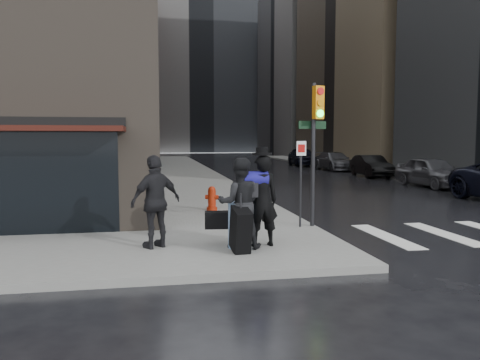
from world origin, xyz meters
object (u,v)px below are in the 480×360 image
object	(u,v)px
parked_car_1	(432,172)
traffic_light	(314,135)
parked_car_3	(335,161)
fire_hydrant	(212,200)
man_greycoat	(156,202)
man_jeans	(239,203)
parked_car_2	(371,166)
man_overcoat	(258,205)
parked_car_4	(302,157)

from	to	relation	value
parked_car_1	traffic_light	bearing A→B (deg)	-136.82
parked_car_3	fire_hydrant	bearing A→B (deg)	-122.49
man_greycoat	fire_hydrant	world-z (taller)	man_greycoat
parked_car_1	parked_car_3	distance (m)	12.80
man_jeans	fire_hydrant	size ratio (longest dim) A/B	2.45
parked_car_1	parked_car_2	xyz separation A→B (m)	(-0.16, 6.40, -0.08)
traffic_light	fire_hydrant	bearing A→B (deg)	110.80
man_overcoat	man_greycoat	distance (m)	2.12
traffic_light	parked_car_3	size ratio (longest dim) A/B	0.76
man_jeans	man_overcoat	bearing A→B (deg)	-174.57
parked_car_2	man_greycoat	bearing A→B (deg)	-122.75
man_jeans	parked_car_1	size ratio (longest dim) A/B	0.42
traffic_light	parked_car_4	distance (m)	30.51
parked_car_3	parked_car_4	distance (m)	6.43
fire_hydrant	parked_car_3	xyz separation A→B (m)	(11.89, 19.48, 0.21)
man_overcoat	parked_car_3	distance (m)	27.27
man_jeans	traffic_light	xyz separation A→B (m)	(2.31, 2.01, 1.43)
man_overcoat	parked_car_2	xyz separation A→B (m)	(11.43, 18.29, -0.35)
parked_car_2	parked_car_4	bearing A→B (deg)	96.18
traffic_light	parked_car_4	size ratio (longest dim) A/B	0.77
traffic_light	man_greycoat	bearing A→B (deg)	-171.64
traffic_light	parked_car_3	bearing A→B (deg)	52.65
man_overcoat	parked_car_2	world-z (taller)	man_overcoat
parked_car_3	parked_car_4	size ratio (longest dim) A/B	1.00
traffic_light	parked_car_2	distance (m)	18.94
man_greycoat	traffic_light	size ratio (longest dim) A/B	0.53
man_jeans	parked_car_3	world-z (taller)	man_jeans
man_overcoat	parked_car_4	size ratio (longest dim) A/B	0.44
man_overcoat	parked_car_2	bearing A→B (deg)	-126.29
man_greycoat	parked_car_2	bearing A→B (deg)	-157.78
fire_hydrant	man_overcoat	bearing A→B (deg)	-86.38
man_overcoat	parked_car_3	world-z (taller)	man_overcoat
man_greycoat	parked_car_3	bearing A→B (deg)	-150.06
parked_car_3	traffic_light	bearing A→B (deg)	-114.12
traffic_light	fire_hydrant	size ratio (longest dim) A/B	4.79
man_overcoat	man_greycoat	world-z (taller)	man_overcoat
man_overcoat	man_jeans	bearing A→B (deg)	-5.04
man_greycoat	parked_car_2	xyz separation A→B (m)	(13.52, 17.95, -0.43)
man_jeans	parked_car_1	distance (m)	16.88
man_jeans	parked_car_1	bearing A→B (deg)	-129.04
man_jeans	parked_car_4	size ratio (longest dim) A/B	0.39
parked_car_1	man_jeans	bearing A→B (deg)	-137.63
man_jeans	parked_car_4	bearing A→B (deg)	-103.93
traffic_light	parked_car_1	world-z (taller)	traffic_light
man_greycoat	man_jeans	bearing A→B (deg)	137.94
fire_hydrant	parked_car_2	world-z (taller)	parked_car_2
man_greycoat	parked_car_4	distance (m)	33.42
fire_hydrant	parked_car_2	bearing A→B (deg)	48.03
man_overcoat	parked_car_3	size ratio (longest dim) A/B	0.44
parked_car_4	traffic_light	bearing A→B (deg)	-102.27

